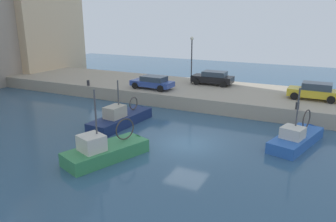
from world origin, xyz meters
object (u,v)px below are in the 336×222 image
(fishing_boat_green, at_px, (111,155))
(mooring_bollard_north, at_px, (88,83))
(parked_car_black, at_px, (213,78))
(quay_streetlamp, at_px, (192,52))
(mooring_bollard_mid, at_px, (297,106))
(parked_car_blue, at_px, (153,82))
(fishing_boat_navy, at_px, (124,122))
(parked_car_yellow, at_px, (315,91))
(fishing_boat_blue, at_px, (298,142))

(fishing_boat_green, distance_m, mooring_bollard_north, 15.57)
(fishing_boat_green, height_order, parked_car_black, fishing_boat_green)
(fishing_boat_green, height_order, quay_streetlamp, quay_streetlamp)
(mooring_bollard_mid, distance_m, quay_streetlamp, 12.69)
(parked_car_black, xyz_separation_m, parked_car_blue, (-4.51, 4.65, -0.06))
(fishing_boat_navy, relative_size, parked_car_blue, 1.60)
(mooring_bollard_north, distance_m, quay_streetlamp, 11.07)
(fishing_boat_green, relative_size, parked_car_yellow, 1.44)
(fishing_boat_green, bearing_deg, fishing_boat_navy, 26.33)
(quay_streetlamp, bearing_deg, parked_car_blue, 149.70)
(fishing_boat_blue, bearing_deg, parked_car_black, 42.28)
(fishing_boat_navy, xyz_separation_m, fishing_boat_green, (-5.50, -2.72, 0.01))
(mooring_bollard_mid, bearing_deg, fishing_boat_navy, 115.44)
(fishing_boat_blue, xyz_separation_m, quay_streetlamp, (9.73, 11.48, 4.34))
(fishing_boat_blue, xyz_separation_m, mooring_bollard_mid, (4.08, 0.51, 1.36))
(fishing_boat_blue, bearing_deg, fishing_boat_navy, 97.39)
(fishing_boat_blue, height_order, parked_car_blue, fishing_boat_blue)
(fishing_boat_navy, xyz_separation_m, parked_car_blue, (7.26, 1.36, 1.74))
(parked_car_black, relative_size, mooring_bollard_mid, 7.64)
(parked_car_blue, bearing_deg, parked_car_black, -45.87)
(parked_car_black, xyz_separation_m, mooring_bollard_north, (-6.06, 11.29, -0.44))
(fishing_boat_blue, xyz_separation_m, mooring_bollard_north, (4.08, 20.51, 1.36))
(fishing_boat_blue, xyz_separation_m, parked_car_blue, (5.64, 13.87, 1.75))
(quay_streetlamp, bearing_deg, mooring_bollard_mid, -117.26)
(mooring_bollard_mid, relative_size, quay_streetlamp, 0.11)
(fishing_boat_navy, bearing_deg, parked_car_blue, 10.61)
(fishing_boat_navy, relative_size, fishing_boat_blue, 1.09)
(quay_streetlamp, bearing_deg, parked_car_black, -79.70)
(fishing_boat_navy, xyz_separation_m, mooring_bollard_mid, (5.71, -12.00, 1.35))
(fishing_boat_navy, height_order, parked_car_black, fishing_boat_navy)
(parked_car_yellow, xyz_separation_m, mooring_bollard_mid, (-3.80, 1.00, -0.46))
(parked_car_blue, distance_m, mooring_bollard_mid, 13.45)
(fishing_boat_navy, height_order, mooring_bollard_mid, fishing_boat_navy)
(fishing_boat_blue, height_order, quay_streetlamp, quay_streetlamp)
(fishing_boat_green, xyz_separation_m, mooring_bollard_mid, (11.20, -9.28, 1.34))
(parked_car_yellow, distance_m, mooring_bollard_mid, 3.96)
(fishing_boat_navy, height_order, parked_car_yellow, fishing_boat_navy)
(parked_car_blue, relative_size, mooring_bollard_mid, 7.74)
(parked_car_blue, height_order, mooring_bollard_north, parked_car_blue)
(fishing_boat_blue, bearing_deg, mooring_bollard_mid, 7.14)
(fishing_boat_navy, distance_m, parked_car_black, 12.35)
(parked_car_black, bearing_deg, fishing_boat_green, 178.12)
(fishing_boat_navy, xyz_separation_m, fishing_boat_blue, (1.62, -12.51, -0.01))
(fishing_boat_blue, relative_size, mooring_bollard_mid, 11.38)
(fishing_boat_green, bearing_deg, quay_streetlamp, 5.71)
(parked_car_black, height_order, parked_car_blue, parked_car_black)
(fishing_boat_navy, height_order, mooring_bollard_north, fishing_boat_navy)
(parked_car_yellow, bearing_deg, fishing_boat_navy, 126.20)
(mooring_bollard_mid, height_order, quay_streetlamp, quay_streetlamp)
(parked_car_yellow, distance_m, quay_streetlamp, 12.36)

